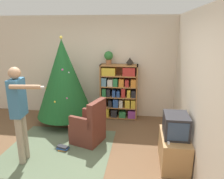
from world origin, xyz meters
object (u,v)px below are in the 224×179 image
Objects in this scene: armchair at (89,127)px; table_lamp at (130,61)px; standing_person at (19,107)px; television at (176,125)px; bookshelf at (119,92)px; christmas_tree at (63,78)px; potted_plant at (109,57)px.

armchair is 1.96m from table_lamp.
table_lamp is at bearing 135.96° from standing_person.
standing_person is (-2.61, -0.27, 0.28)m from television.
standing_person reaches higher than armchair.
armchair is 4.60× the size of table_lamp.
christmas_tree reaches higher than bookshelf.
television is (1.16, -1.90, 0.01)m from bookshelf.
armchair is 2.80× the size of potted_plant.
armchair is at bearing -117.75° from table_lamp.
bookshelf is at bearing 140.38° from standing_person.
bookshelf is 1.43m from christmas_tree.
bookshelf is 0.93m from potted_plant.
bookshelf is 1.49m from armchair.
television is 1.75m from armchair.
christmas_tree is 1.22m from potted_plant.
armchair is at bearing -46.79° from christmas_tree.
christmas_tree reaches higher than standing_person.
potted_plant is (1.18, 2.18, 0.60)m from standing_person.
table_lamp is (1.71, 2.18, 0.51)m from standing_person.
christmas_tree is 1.68m from standing_person.
armchair is 1.44m from standing_person.
potted_plant is at bearing 145.61° from standing_person.
bookshelf is at bearing 179.61° from armchair.
christmas_tree is at bearing -118.54° from armchair.
bookshelf is 4.28× the size of potted_plant.
standing_person reaches higher than bookshelf.
table_lamp is at bearing 18.36° from christmas_tree.
christmas_tree reaches higher than television.
potted_plant is at bearing 26.82° from christmas_tree.
christmas_tree reaches higher than potted_plant.
standing_person is at bearing -95.99° from christmas_tree.
christmas_tree is (-1.27, -0.50, 0.43)m from bookshelf.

